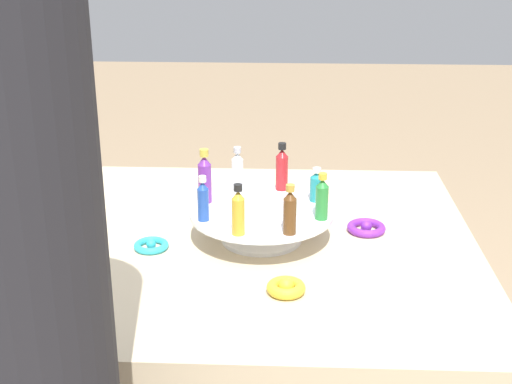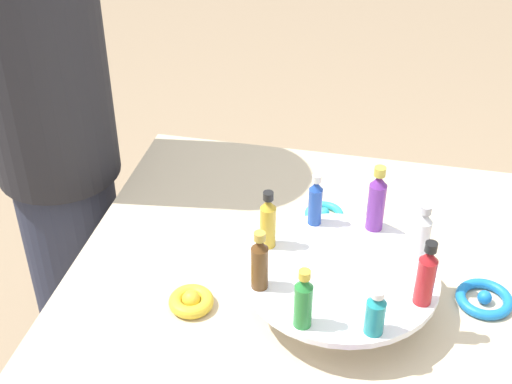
% 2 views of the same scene
% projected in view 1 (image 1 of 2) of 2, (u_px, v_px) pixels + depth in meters
% --- Properties ---
extents(party_table, '(1.05, 1.05, 0.72)m').
position_uv_depth(party_table, '(261.00, 365.00, 1.87)').
color(party_table, beige).
rests_on(party_table, ground_plane).
extents(display_stand, '(0.35, 0.35, 0.08)m').
position_uv_depth(display_stand, '(262.00, 220.00, 1.72)').
color(display_stand, white).
rests_on(display_stand, party_table).
extents(bottle_purple, '(0.03, 0.03, 0.14)m').
position_uv_depth(bottle_purple, '(205.00, 178.00, 1.74)').
color(bottle_purple, '#702D93').
rests_on(bottle_purple, display_stand).
extents(bottle_blue, '(0.03, 0.03, 0.11)m').
position_uv_depth(bottle_blue, '(203.00, 200.00, 1.64)').
color(bottle_blue, '#234CAD').
rests_on(bottle_blue, display_stand).
extents(bottle_gold, '(0.03, 0.03, 0.12)m').
position_uv_depth(bottle_gold, '(238.00, 212.00, 1.56)').
color(bottle_gold, gold).
rests_on(bottle_gold, display_stand).
extents(bottle_brown, '(0.03, 0.03, 0.12)m').
position_uv_depth(bottle_brown, '(290.00, 211.00, 1.57)').
color(bottle_brown, brown).
rests_on(bottle_brown, display_stand).
extents(bottle_green, '(0.03, 0.03, 0.11)m').
position_uv_depth(bottle_green, '(322.00, 198.00, 1.65)').
color(bottle_green, '#288438').
rests_on(bottle_green, display_stand).
extents(bottle_teal, '(0.03, 0.03, 0.09)m').
position_uv_depth(bottle_teal, '(316.00, 186.00, 1.76)').
color(bottle_teal, teal).
rests_on(bottle_teal, display_stand).
extents(bottle_red, '(0.03, 0.03, 0.12)m').
position_uv_depth(bottle_red, '(282.00, 168.00, 1.82)').
color(bottle_red, '#B21E23').
rests_on(bottle_red, display_stand).
extents(bottle_clear, '(0.03, 0.03, 0.12)m').
position_uv_depth(bottle_clear, '(237.00, 170.00, 1.82)').
color(bottle_clear, silver).
rests_on(bottle_clear, display_stand).
extents(ribbon_bow_blue, '(0.10, 0.10, 0.03)m').
position_uv_depth(ribbon_bow_blue, '(243.00, 197.00, 1.98)').
color(ribbon_bow_blue, blue).
rests_on(ribbon_bow_blue, party_table).
extents(ribbon_bow_teal, '(0.08, 0.08, 0.02)m').
position_uv_depth(ribbon_bow_teal, '(151.00, 245.00, 1.69)').
color(ribbon_bow_teal, '#2DB7CC').
rests_on(ribbon_bow_teal, party_table).
extents(ribbon_bow_gold, '(0.08, 0.08, 0.03)m').
position_uv_depth(ribbon_bow_gold, '(286.00, 287.00, 1.49)').
color(ribbon_bow_gold, gold).
rests_on(ribbon_bow_gold, party_table).
extents(ribbon_bow_purple, '(0.10, 0.10, 0.03)m').
position_uv_depth(ribbon_bow_purple, '(366.00, 228.00, 1.78)').
color(ribbon_bow_purple, purple).
rests_on(ribbon_bow_purple, party_table).
extents(person_figure, '(0.29, 0.29, 1.68)m').
position_uv_depth(person_figure, '(19.00, 359.00, 1.05)').
color(person_figure, '#282D42').
rests_on(person_figure, ground_plane).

